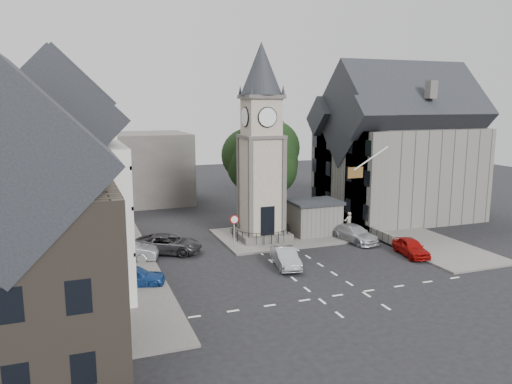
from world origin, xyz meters
name	(u,v)px	position (x,y,z in m)	size (l,w,h in m)	color
ground	(301,267)	(0.00, 0.00, 0.00)	(120.00, 120.00, 0.00)	black
pavement_west	(111,261)	(-12.50, 6.00, 0.07)	(6.00, 30.00, 0.14)	#595651
pavement_east	(381,226)	(12.00, 8.00, 0.07)	(6.00, 26.00, 0.14)	#595651
central_island	(277,236)	(1.50, 8.00, 0.08)	(10.00, 8.00, 0.16)	#595651
road_markings	(340,295)	(0.00, -5.50, 0.01)	(20.00, 8.00, 0.01)	silver
clock_tower	(261,143)	(0.00, 7.99, 8.12)	(4.86, 4.86, 16.25)	#4C4944
stone_shelter	(315,218)	(4.80, 7.50, 1.55)	(4.30, 3.30, 3.08)	slate
town_tree	(262,151)	(2.00, 13.00, 6.97)	(7.20, 7.20, 10.80)	black
warning_sign_post	(234,226)	(-3.20, 5.43, 2.03)	(0.70, 0.19, 2.85)	black
terrace_pink	(63,159)	(-15.50, 16.00, 6.58)	(8.10, 7.60, 12.80)	#D39198
terrace_cream	(61,171)	(-15.50, 8.00, 6.58)	(8.10, 7.60, 12.80)	beige
terrace_tudor	(60,195)	(-15.50, 0.00, 6.19)	(8.10, 7.60, 12.00)	silver
building_sw_stone	(17,256)	(-17.00, -9.00, 5.35)	(8.60, 7.60, 10.40)	#413930
backdrop_west	(99,170)	(-12.00, 28.00, 4.00)	(20.00, 10.00, 8.00)	#4C4944
east_building	(397,156)	(15.59, 11.00, 6.26)	(14.40, 11.40, 12.60)	slate
east_boundary_wall	(344,220)	(9.20, 10.00, 0.45)	(0.40, 16.00, 0.90)	slate
flagpole	(371,158)	(8.00, 4.00, 7.00)	(3.68, 0.10, 2.74)	white
car_west_blue	(134,276)	(-11.50, 0.30, 0.66)	(1.56, 3.88, 1.32)	navy
car_west_silver	(125,251)	(-11.50, 5.79, 0.78)	(1.64, 4.71, 1.55)	gray
car_west_grey	(168,244)	(-8.22, 6.61, 0.73)	(2.43, 5.26, 1.46)	#2C2B2E
car_island_silver	(286,257)	(-1.00, 0.50, 0.67)	(1.43, 4.09, 1.35)	#95979D
car_island_east	(354,233)	(7.00, 4.50, 0.69)	(1.93, 4.75, 1.38)	#A8AAB1
car_east_red	(411,247)	(8.96, -0.40, 0.66)	(1.56, 3.87, 1.32)	#980A08
pedestrian	(349,222)	(8.00, 7.12, 0.95)	(0.69, 0.46, 1.90)	#A99F8B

